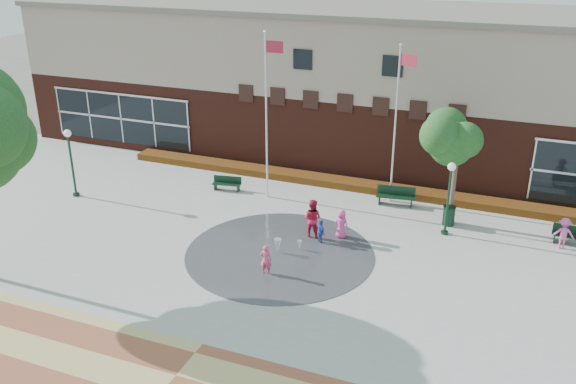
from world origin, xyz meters
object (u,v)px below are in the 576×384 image
at_px(flagpole_left, 267,109).
at_px(flagpole_right, 397,117).
at_px(bench_left, 227,186).
at_px(child_splash, 266,260).
at_px(trash_can, 449,216).

distance_m(flagpole_left, flagpole_right, 6.57).
xyz_separation_m(bench_left, child_splash, (5.63, -7.48, 0.41)).
distance_m(flagpole_right, bench_left, 10.00).
distance_m(flagpole_left, trash_can, 10.51).
relative_size(flagpole_right, bench_left, 5.08).
xyz_separation_m(trash_can, child_splash, (-6.40, -7.56, 0.16)).
bearing_deg(child_splash, bench_left, -60.23).
bearing_deg(flagpole_right, child_splash, -87.16).
bearing_deg(bench_left, flagpole_right, 1.92).
relative_size(trash_can, child_splash, 0.75).
bearing_deg(trash_can, bench_left, -179.59).
bearing_deg(trash_can, flagpole_right, 150.64).
relative_size(flagpole_left, flagpole_right, 1.07).
height_order(flagpole_left, child_splash, flagpole_left).
bearing_deg(flagpole_left, child_splash, -66.16).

